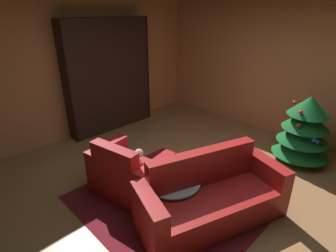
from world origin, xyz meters
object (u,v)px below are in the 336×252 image
Objects in this scene: bookshelf_unit at (115,76)px; couch_red at (211,199)px; book_stack_on_table at (173,180)px; coffee_table at (172,183)px; bottle_on_table at (157,170)px; armchair_red at (129,175)px; decorated_tree at (304,130)px.

bookshelf_unit reaches higher than couch_red.
book_stack_on_table is at bearing -154.06° from couch_red.
bottle_on_table is at bearing -148.19° from coffee_table.
couch_red is 0.52m from book_stack_on_table.
armchair_red is 2.98m from decorated_tree.
couch_red is 0.76m from bottle_on_table.
couch_red reaches higher than armchair_red.
armchair_red is 0.59× the size of couch_red.
armchair_red is 0.72m from book_stack_on_table.
couch_red reaches higher than coffee_table.
couch_red is 1.68× the size of decorated_tree.
coffee_table is at bearing -157.20° from couch_red.
decorated_tree is at bearing 71.10° from bottle_on_table.
book_stack_on_table is 0.24m from bottle_on_table.
couch_red is 2.27m from decorated_tree.
decorated_tree reaches higher than armchair_red.
coffee_table is (0.64, 0.21, 0.09)m from armchair_red.
book_stack_on_table is at bearing 15.76° from armchair_red.
book_stack_on_table is at bearing -21.69° from bookshelf_unit.
armchair_red is at bearing -116.92° from decorated_tree.
coffee_table is 0.26m from bottle_on_table.
bottle_on_table is (-0.64, -0.30, 0.26)m from couch_red.
decorated_tree is (0.70, 2.44, 0.19)m from coffee_table.
bookshelf_unit is 3.08m from book_stack_on_table.
couch_red is 6.52× the size of bottle_on_table.
bottle_on_table is (-0.20, -0.09, 0.08)m from book_stack_on_table.
coffee_table is 2.41× the size of bottle_on_table.
bottle_on_table is at bearing 11.97° from armchair_red.
book_stack_on_table is (0.67, 0.19, 0.17)m from armchair_red.
bookshelf_unit is 3.07m from coffee_table.
decorated_tree is (1.34, 2.64, 0.28)m from armchair_red.
bookshelf_unit is 2.63m from armchair_red.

